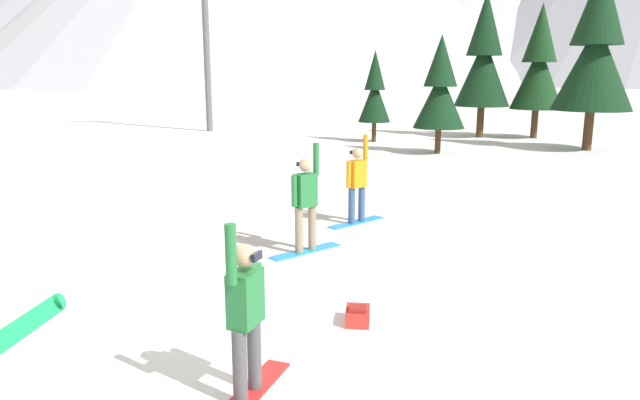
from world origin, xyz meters
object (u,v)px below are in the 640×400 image
object	(u,v)px
pine_tree_tall	(375,92)
pine_tree_short	(539,65)
snowboarder_midground	(305,202)
pine_tree_slender	(484,59)
pine_tree_twin	(596,49)
ski_lift_tower	(205,12)
pine_tree_leaning	(440,89)
snowboarder_background	(357,182)
snowboarder_foreground	(246,316)
loose_snowboard_near_right	(26,323)
backpack_red	(358,315)

from	to	relation	value
pine_tree_tall	pine_tree_short	bearing A→B (deg)	15.12
snowboarder_midground	pine_tree_short	bearing A→B (deg)	63.92
pine_tree_slender	pine_tree_twin	world-z (taller)	pine_tree_twin
pine_tree_tall	pine_tree_twin	bearing A→B (deg)	-15.68
pine_tree_short	pine_tree_tall	size ratio (longest dim) A/B	1.53
pine_tree_twin	ski_lift_tower	size ratio (longest dim) A/B	0.67
pine_tree_short	pine_tree_leaning	bearing A→B (deg)	-132.15
snowboarder_background	pine_tree_leaning	distance (m)	12.37
pine_tree_twin	snowboarder_foreground	bearing A→B (deg)	-118.07
pine_tree_tall	ski_lift_tower	world-z (taller)	ski_lift_tower
snowboarder_midground	ski_lift_tower	distance (m)	24.71
pine_tree_slender	pine_tree_short	world-z (taller)	pine_tree_slender
pine_tree_tall	snowboarder_foreground	bearing A→B (deg)	-94.52
pine_tree_twin	ski_lift_tower	bearing A→B (deg)	158.59
snowboarder_background	pine_tree_short	distance (m)	20.42
pine_tree_leaning	loose_snowboard_near_right	bearing A→B (deg)	-113.07
pine_tree_slender	snowboarder_midground	bearing A→B (deg)	-109.46
backpack_red	snowboarder_midground	bearing A→B (deg)	107.44
pine_tree_leaning	snowboarder_foreground	bearing A→B (deg)	-102.93
pine_tree_short	pine_tree_twin	distance (m)	4.94
snowboarder_background	pine_tree_tall	distance (m)	15.96
loose_snowboard_near_right	pine_tree_slender	bearing A→B (deg)	66.46
pine_tree_leaning	ski_lift_tower	distance (m)	15.29
pine_tree_leaning	ski_lift_tower	world-z (taller)	ski_lift_tower
loose_snowboard_near_right	ski_lift_tower	world-z (taller)	ski_lift_tower
loose_snowboard_near_right	pine_tree_short	size ratio (longest dim) A/B	0.27
snowboarder_midground	pine_tree_tall	distance (m)	18.27
snowboarder_midground	snowboarder_background	world-z (taller)	snowboarder_midground
pine_tree_tall	snowboarder_midground	bearing A→B (deg)	-95.34
pine_tree_slender	backpack_red	bearing A→B (deg)	-104.79
pine_tree_short	snowboarder_midground	bearing A→B (deg)	-116.08
loose_snowboard_near_right	pine_tree_twin	xyz separation A→B (m)	(14.21, 19.32, 4.14)
pine_tree_slender	pine_tree_tall	distance (m)	6.26
snowboarder_midground	snowboarder_background	bearing A→B (deg)	67.31
pine_tree_twin	ski_lift_tower	world-z (taller)	ski_lift_tower
pine_tree_short	pine_tree_slender	bearing A→B (deg)	176.66
backpack_red	pine_tree_twin	world-z (taller)	pine_tree_twin
snowboarder_foreground	pine_tree_leaning	world-z (taller)	pine_tree_leaning
pine_tree_leaning	pine_tree_short	world-z (taller)	pine_tree_short
loose_snowboard_near_right	pine_tree_short	xyz separation A→B (m)	(13.30, 24.14, 3.53)
loose_snowboard_near_right	pine_tree_tall	distance (m)	22.58
snowboarder_foreground	pine_tree_slender	world-z (taller)	pine_tree_slender
snowboarder_foreground	pine_tree_leaning	bearing A→B (deg)	77.07
snowboarder_foreground	pine_tree_short	xyz separation A→B (m)	(10.12, 25.49, 2.75)
snowboarder_background	ski_lift_tower	size ratio (longest dim) A/B	0.17
snowboarder_midground	backpack_red	size ratio (longest dim) A/B	3.89
pine_tree_short	ski_lift_tower	bearing A→B (deg)	172.09
pine_tree_short	ski_lift_tower	size ratio (longest dim) A/B	0.58
loose_snowboard_near_right	pine_tree_tall	xyz separation A→B (m)	(5.03, 21.90, 2.26)
loose_snowboard_near_right	pine_tree_short	world-z (taller)	pine_tree_short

